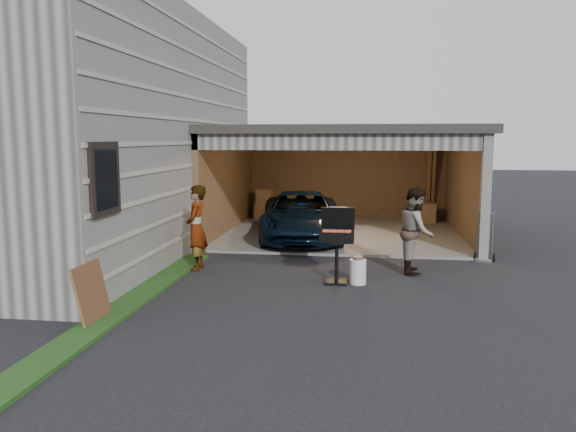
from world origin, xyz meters
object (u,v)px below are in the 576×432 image
at_px(man, 416,230).
at_px(plywood_panel, 92,294).
at_px(bbq_grill, 337,239).
at_px(propane_tank, 358,272).
at_px(woman, 196,228).
at_px(minivan, 301,218).
at_px(hand_truck, 485,252).

height_order(man, plywood_panel, man).
relative_size(man, plywood_panel, 1.92).
xyz_separation_m(bbq_grill, propane_tank, (0.38, -0.03, -0.58)).
distance_m(woman, propane_tank, 3.33).
relative_size(minivan, bbq_grill, 3.15).
relative_size(bbq_grill, propane_tank, 3.04).
distance_m(minivan, bbq_grill, 4.22).
distance_m(minivan, propane_tank, 4.37).
distance_m(minivan, plywood_panel, 7.13).
xyz_separation_m(bbq_grill, hand_truck, (3.02, 2.24, -0.60)).
bearing_deg(hand_truck, minivan, 170.78).
bearing_deg(woman, man, 90.03).
bearing_deg(man, plywood_panel, 130.01).
xyz_separation_m(minivan, plywood_panel, (-2.17, -6.79, -0.17)).
distance_m(man, bbq_grill, 1.79).
distance_m(propane_tank, hand_truck, 3.47).
xyz_separation_m(minivan, hand_truck, (4.15, -1.82, -0.39)).
bearing_deg(minivan, bbq_grill, -81.87).
distance_m(bbq_grill, hand_truck, 3.81).
distance_m(bbq_grill, plywood_panel, 4.30).
xyz_separation_m(woman, bbq_grill, (2.81, -0.65, -0.04)).
relative_size(woman, hand_truck, 1.61).
distance_m(man, plywood_panel, 6.08).
xyz_separation_m(man, hand_truck, (1.55, 1.22, -0.63)).
distance_m(man, propane_tank, 1.62).
height_order(woman, propane_tank, woman).
relative_size(man, bbq_grill, 1.23).
bearing_deg(plywood_panel, minivan, 72.27).
height_order(woman, man, woman).
distance_m(man, hand_truck, 2.07).
xyz_separation_m(woman, plywood_panel, (-0.49, -3.38, -0.42)).
distance_m(minivan, hand_truck, 4.55).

